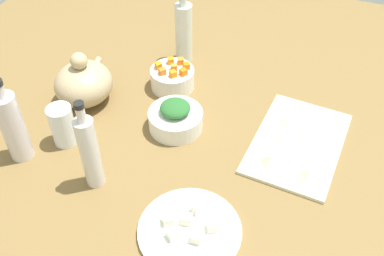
% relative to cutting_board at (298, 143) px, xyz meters
% --- Properties ---
extents(tabletop, '(1.90, 1.90, 0.03)m').
position_rel_cutting_board_xyz_m(tabletop, '(-0.09, 0.26, -0.02)').
color(tabletop, brown).
rests_on(tabletop, ground).
extents(cutting_board, '(0.34, 0.24, 0.01)m').
position_rel_cutting_board_xyz_m(cutting_board, '(0.00, 0.00, 0.00)').
color(cutting_board, silver).
rests_on(cutting_board, tabletop).
extents(plate_tofu, '(0.23, 0.23, 0.01)m').
position_rel_cutting_board_xyz_m(plate_tofu, '(-0.35, 0.16, 0.00)').
color(plate_tofu, white).
rests_on(plate_tofu, tabletop).
extents(bowl_greens, '(0.15, 0.15, 0.05)m').
position_rel_cutting_board_xyz_m(bowl_greens, '(-0.05, 0.32, 0.02)').
color(bowl_greens, white).
rests_on(bowl_greens, tabletop).
extents(bowl_carrots, '(0.13, 0.13, 0.06)m').
position_rel_cutting_board_xyz_m(bowl_carrots, '(0.11, 0.40, 0.03)').
color(bowl_carrots, white).
rests_on(bowl_carrots, tabletop).
extents(teapot, '(0.18, 0.16, 0.16)m').
position_rel_cutting_board_xyz_m(teapot, '(-0.04, 0.61, 0.06)').
color(teapot, tan).
rests_on(teapot, tabletop).
extents(bottle_0, '(0.06, 0.06, 0.24)m').
position_rel_cutting_board_xyz_m(bottle_0, '(-0.29, 0.65, 0.10)').
color(bottle_0, silver).
rests_on(bottle_0, tabletop).
extents(bottle_1, '(0.04, 0.04, 0.25)m').
position_rel_cutting_board_xyz_m(bottle_1, '(-0.30, 0.43, 0.10)').
color(bottle_1, silver).
rests_on(bottle_1, tabletop).
extents(bottle_2, '(0.05, 0.05, 0.24)m').
position_rel_cutting_board_xyz_m(bottle_2, '(0.25, 0.42, 0.10)').
color(bottle_2, silver).
rests_on(bottle_2, tabletop).
extents(drinking_glass_0, '(0.06, 0.06, 0.11)m').
position_rel_cutting_board_xyz_m(drinking_glass_0, '(-0.21, 0.57, 0.05)').
color(drinking_glass_0, white).
rests_on(drinking_glass_0, tabletop).
extents(carrot_cube_0, '(0.03, 0.03, 0.02)m').
position_rel_cutting_board_xyz_m(carrot_cube_0, '(0.08, 0.38, 0.07)').
color(carrot_cube_0, orange).
rests_on(carrot_cube_0, bowl_carrots).
extents(carrot_cube_1, '(0.02, 0.02, 0.02)m').
position_rel_cutting_board_xyz_m(carrot_cube_1, '(0.11, 0.39, 0.07)').
color(carrot_cube_1, orange).
rests_on(carrot_cube_1, bowl_carrots).
extents(carrot_cube_2, '(0.03, 0.03, 0.02)m').
position_rel_cutting_board_xyz_m(carrot_cube_2, '(0.13, 0.36, 0.07)').
color(carrot_cube_2, orange).
rests_on(carrot_cube_2, bowl_carrots).
extents(carrot_cube_3, '(0.03, 0.03, 0.02)m').
position_rel_cutting_board_xyz_m(carrot_cube_3, '(0.08, 0.42, 0.07)').
color(carrot_cube_3, orange).
rests_on(carrot_cube_3, bowl_carrots).
extents(carrot_cube_4, '(0.02, 0.02, 0.02)m').
position_rel_cutting_board_xyz_m(carrot_cube_4, '(0.14, 0.39, 0.07)').
color(carrot_cube_4, orange).
rests_on(carrot_cube_4, bowl_carrots).
extents(carrot_cube_5, '(0.02, 0.02, 0.02)m').
position_rel_cutting_board_xyz_m(carrot_cube_5, '(0.14, 0.42, 0.07)').
color(carrot_cube_5, orange).
rests_on(carrot_cube_5, bowl_carrots).
extents(carrot_cube_6, '(0.03, 0.03, 0.02)m').
position_rel_cutting_board_xyz_m(carrot_cube_6, '(0.10, 0.44, 0.07)').
color(carrot_cube_6, orange).
rests_on(carrot_cube_6, bowl_carrots).
extents(carrot_cube_7, '(0.02, 0.02, 0.02)m').
position_rel_cutting_board_xyz_m(carrot_cube_7, '(0.10, 0.36, 0.07)').
color(carrot_cube_7, orange).
rests_on(carrot_cube_7, bowl_carrots).
extents(chopped_greens_mound, '(0.08, 0.09, 0.03)m').
position_rel_cutting_board_xyz_m(chopped_greens_mound, '(-0.05, 0.32, 0.06)').
color(chopped_greens_mound, '#29652C').
rests_on(chopped_greens_mound, bowl_greens).
extents(tofu_cube_0, '(0.03, 0.03, 0.02)m').
position_rel_cutting_board_xyz_m(tofu_cube_0, '(-0.35, 0.22, 0.02)').
color(tofu_cube_0, white).
rests_on(tofu_cube_0, plate_tofu).
extents(tofu_cube_1, '(0.02, 0.02, 0.02)m').
position_rel_cutting_board_xyz_m(tofu_cube_1, '(-0.34, 0.18, 0.02)').
color(tofu_cube_1, '#F1E3CB').
rests_on(tofu_cube_1, plate_tofu).
extents(tofu_cube_2, '(0.03, 0.03, 0.02)m').
position_rel_cutting_board_xyz_m(tofu_cube_2, '(-0.38, 0.19, 0.02)').
color(tofu_cube_2, white).
rests_on(tofu_cube_2, plate_tofu).
extents(tofu_cube_3, '(0.03, 0.03, 0.02)m').
position_rel_cutting_board_xyz_m(tofu_cube_3, '(-0.33, 0.12, 0.02)').
color(tofu_cube_3, white).
rests_on(tofu_cube_3, plate_tofu).
extents(tofu_cube_4, '(0.02, 0.02, 0.02)m').
position_rel_cutting_board_xyz_m(tofu_cube_4, '(-0.37, 0.14, 0.02)').
color(tofu_cube_4, white).
rests_on(tofu_cube_4, plate_tofu).
extents(tofu_cube_5, '(0.03, 0.03, 0.02)m').
position_rel_cutting_board_xyz_m(tofu_cube_5, '(-0.30, 0.16, 0.02)').
color(tofu_cube_5, white).
rests_on(tofu_cube_5, plate_tofu).
extents(dumpling_0, '(0.06, 0.05, 0.03)m').
position_rel_cutting_board_xyz_m(dumpling_0, '(-0.11, -0.05, 0.02)').
color(dumpling_0, beige).
rests_on(dumpling_0, cutting_board).
extents(dumpling_1, '(0.05, 0.05, 0.02)m').
position_rel_cutting_board_xyz_m(dumpling_1, '(-0.01, 0.04, 0.02)').
color(dumpling_1, beige).
rests_on(dumpling_1, cutting_board).
extents(dumpling_2, '(0.05, 0.05, 0.03)m').
position_rel_cutting_board_xyz_m(dumpling_2, '(-0.10, 0.05, 0.02)').
color(dumpling_2, beige).
rests_on(dumpling_2, cutting_board).
extents(dumpling_3, '(0.07, 0.07, 0.03)m').
position_rel_cutting_board_xyz_m(dumpling_3, '(0.03, -0.02, 0.02)').
color(dumpling_3, beige).
rests_on(dumpling_3, cutting_board).
extents(dumpling_4, '(0.07, 0.07, 0.03)m').
position_rel_cutting_board_xyz_m(dumpling_4, '(0.05, 0.04, 0.02)').
color(dumpling_4, beige).
rests_on(dumpling_4, cutting_board).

